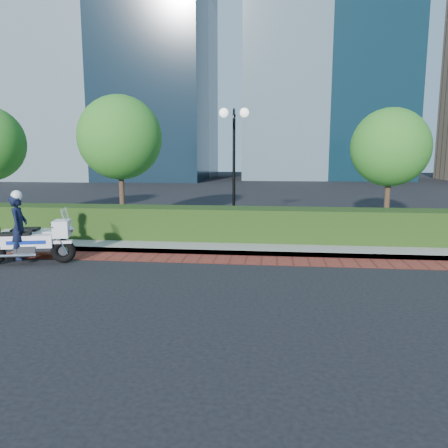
# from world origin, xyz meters

# --- Properties ---
(ground) EXTENTS (120.00, 120.00, 0.00)m
(ground) POSITION_xyz_m (0.00, 0.00, 0.00)
(ground) COLOR black
(ground) RESTS_ON ground
(brick_strip) EXTENTS (60.00, 1.00, 0.01)m
(brick_strip) POSITION_xyz_m (0.00, 1.50, 0.01)
(brick_strip) COLOR maroon
(brick_strip) RESTS_ON ground
(sidewalk) EXTENTS (60.00, 8.00, 0.15)m
(sidewalk) POSITION_xyz_m (0.00, 6.00, 0.07)
(sidewalk) COLOR gray
(sidewalk) RESTS_ON ground
(hedge_main) EXTENTS (18.00, 1.20, 1.00)m
(hedge_main) POSITION_xyz_m (0.00, 3.60, 0.65)
(hedge_main) COLOR black
(hedge_main) RESTS_ON sidewalk
(lamppost) EXTENTS (1.02, 0.70, 4.21)m
(lamppost) POSITION_xyz_m (1.00, 5.20, 2.96)
(lamppost) COLOR black
(lamppost) RESTS_ON sidewalk
(tree_b) EXTENTS (3.20, 3.20, 4.89)m
(tree_b) POSITION_xyz_m (-3.50, 6.50, 3.43)
(tree_b) COLOR #332319
(tree_b) RESTS_ON sidewalk
(tree_c) EXTENTS (2.80, 2.80, 4.30)m
(tree_c) POSITION_xyz_m (6.50, 6.50, 3.05)
(tree_c) COLOR #332319
(tree_c) RESTS_ON sidewalk
(police_motorcycle) EXTENTS (2.36, 1.70, 1.92)m
(police_motorcycle) POSITION_xyz_m (-4.07, 0.77, 0.66)
(police_motorcycle) COLOR black
(police_motorcycle) RESTS_ON ground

